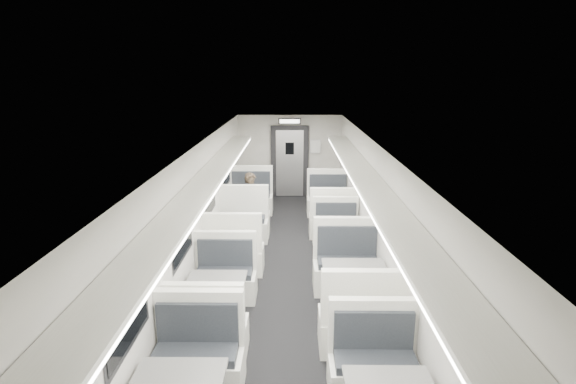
{
  "coord_description": "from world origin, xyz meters",
  "views": [
    {
      "loc": [
        0.08,
        -7.02,
        3.52
      ],
      "look_at": [
        -0.01,
        1.65,
        1.25
      ],
      "focal_mm": 28.0,
      "sensor_mm": 36.0,
      "label": 1
    }
  ],
  "objects_px": {
    "booth_right_a": "(330,209)",
    "exit_sign": "(290,121)",
    "booth_left_a": "(248,207)",
    "booth_left_c": "(218,300)",
    "passenger": "(251,204)",
    "booth_right_c": "(354,290)",
    "vestibule_door": "(290,162)",
    "booth_right_b": "(339,243)",
    "booth_left_b": "(238,236)"
  },
  "relations": [
    {
      "from": "booth_right_a",
      "to": "exit_sign",
      "type": "bearing_deg",
      "value": 115.4
    },
    {
      "from": "exit_sign",
      "to": "booth_left_a",
      "type": "bearing_deg",
      "value": -116.38
    },
    {
      "from": "booth_left_c",
      "to": "passenger",
      "type": "distance_m",
      "value": 3.77
    },
    {
      "from": "booth_left_c",
      "to": "exit_sign",
      "type": "bearing_deg",
      "value": 81.36
    },
    {
      "from": "booth_right_c",
      "to": "booth_left_c",
      "type": "bearing_deg",
      "value": -173.67
    },
    {
      "from": "booth_right_c",
      "to": "passenger",
      "type": "bearing_deg",
      "value": 117.5
    },
    {
      "from": "vestibule_door",
      "to": "booth_right_b",
      "type": "bearing_deg",
      "value": -78.07
    },
    {
      "from": "booth_left_a",
      "to": "booth_right_b",
      "type": "xyz_separation_m",
      "value": [
        2.0,
        -2.23,
        -0.06
      ]
    },
    {
      "from": "booth_left_a",
      "to": "booth_left_c",
      "type": "height_order",
      "value": "booth_left_a"
    },
    {
      "from": "exit_sign",
      "to": "booth_right_a",
      "type": "bearing_deg",
      "value": -64.6
    },
    {
      "from": "booth_right_a",
      "to": "passenger",
      "type": "relative_size",
      "value": 1.53
    },
    {
      "from": "booth_right_b",
      "to": "booth_left_b",
      "type": "bearing_deg",
      "value": 173.07
    },
    {
      "from": "booth_right_c",
      "to": "booth_right_b",
      "type": "bearing_deg",
      "value": 90.0
    },
    {
      "from": "booth_left_b",
      "to": "booth_right_a",
      "type": "xyz_separation_m",
      "value": [
        2.0,
        1.9,
        -0.01
      ]
    },
    {
      "from": "booth_left_a",
      "to": "booth_right_c",
      "type": "relative_size",
      "value": 1.0
    },
    {
      "from": "booth_left_c",
      "to": "booth_right_a",
      "type": "distance_m",
      "value": 4.9
    },
    {
      "from": "booth_right_a",
      "to": "booth_left_a",
      "type": "bearing_deg",
      "value": 177.43
    },
    {
      "from": "booth_left_c",
      "to": "vestibule_door",
      "type": "relative_size",
      "value": 0.96
    },
    {
      "from": "booth_right_a",
      "to": "booth_right_b",
      "type": "distance_m",
      "value": 2.14
    },
    {
      "from": "vestibule_door",
      "to": "booth_right_c",
      "type": "bearing_deg",
      "value": -81.69
    },
    {
      "from": "booth_left_a",
      "to": "booth_right_b",
      "type": "bearing_deg",
      "value": -48.1
    },
    {
      "from": "booth_right_c",
      "to": "exit_sign",
      "type": "bearing_deg",
      "value": 98.93
    },
    {
      "from": "booth_right_c",
      "to": "passenger",
      "type": "height_order",
      "value": "passenger"
    },
    {
      "from": "booth_left_a",
      "to": "booth_right_a",
      "type": "xyz_separation_m",
      "value": [
        2.0,
        -0.09,
        -0.02
      ]
    },
    {
      "from": "booth_left_a",
      "to": "booth_right_a",
      "type": "height_order",
      "value": "booth_left_a"
    },
    {
      "from": "booth_left_a",
      "to": "exit_sign",
      "type": "relative_size",
      "value": 3.67
    },
    {
      "from": "booth_left_a",
      "to": "booth_left_b",
      "type": "distance_m",
      "value": 1.99
    },
    {
      "from": "booth_left_b",
      "to": "passenger",
      "type": "relative_size",
      "value": 1.56
    },
    {
      "from": "booth_right_c",
      "to": "passenger",
      "type": "xyz_separation_m",
      "value": [
        -1.84,
        3.53,
        0.31
      ]
    },
    {
      "from": "booth_right_c",
      "to": "booth_left_a",
      "type": "bearing_deg",
      "value": 114.72
    },
    {
      "from": "passenger",
      "to": "vestibule_door",
      "type": "distance_m",
      "value": 3.44
    },
    {
      "from": "booth_right_a",
      "to": "vestibule_door",
      "type": "height_order",
      "value": "vestibule_door"
    },
    {
      "from": "booth_left_c",
      "to": "booth_right_c",
      "type": "relative_size",
      "value": 0.89
    },
    {
      "from": "booth_right_c",
      "to": "exit_sign",
      "type": "distance_m",
      "value": 6.71
    },
    {
      "from": "booth_left_b",
      "to": "exit_sign",
      "type": "bearing_deg",
      "value": 75.97
    },
    {
      "from": "passenger",
      "to": "vestibule_door",
      "type": "bearing_deg",
      "value": 64.32
    },
    {
      "from": "booth_right_b",
      "to": "exit_sign",
      "type": "xyz_separation_m",
      "value": [
        -1.0,
        4.25,
        1.93
      ]
    },
    {
      "from": "booth_right_c",
      "to": "booth_right_a",
      "type": "bearing_deg",
      "value": 90.0
    },
    {
      "from": "booth_right_a",
      "to": "booth_left_b",
      "type": "bearing_deg",
      "value": -136.52
    },
    {
      "from": "passenger",
      "to": "exit_sign",
      "type": "height_order",
      "value": "exit_sign"
    },
    {
      "from": "booth_left_c",
      "to": "booth_right_b",
      "type": "height_order",
      "value": "booth_left_c"
    },
    {
      "from": "booth_right_a",
      "to": "booth_right_b",
      "type": "xyz_separation_m",
      "value": [
        0.0,
        -2.14,
        -0.04
      ]
    },
    {
      "from": "booth_right_a",
      "to": "booth_right_c",
      "type": "distance_m",
      "value": 4.26
    },
    {
      "from": "booth_right_a",
      "to": "exit_sign",
      "type": "height_order",
      "value": "exit_sign"
    },
    {
      "from": "booth_left_c",
      "to": "booth_right_c",
      "type": "distance_m",
      "value": 2.01
    },
    {
      "from": "booth_right_b",
      "to": "exit_sign",
      "type": "bearing_deg",
      "value": 103.25
    },
    {
      "from": "booth_left_b",
      "to": "exit_sign",
      "type": "xyz_separation_m",
      "value": [
        1.0,
        4.0,
        1.88
      ]
    },
    {
      "from": "booth_left_b",
      "to": "exit_sign",
      "type": "relative_size",
      "value": 3.6
    },
    {
      "from": "booth_right_b",
      "to": "passenger",
      "type": "relative_size",
      "value": 1.36
    },
    {
      "from": "booth_right_b",
      "to": "passenger",
      "type": "bearing_deg",
      "value": 142.43
    }
  ]
}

